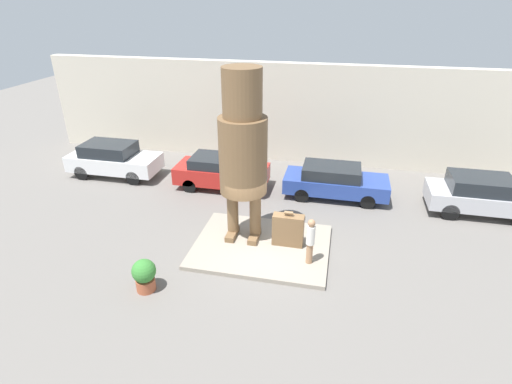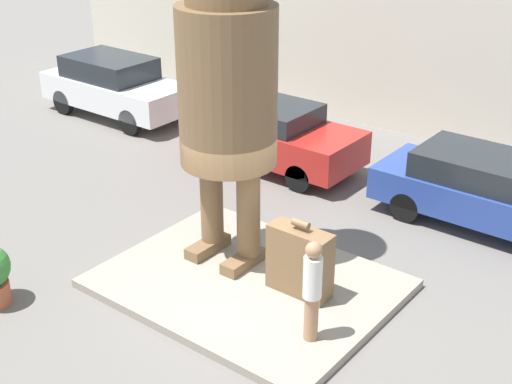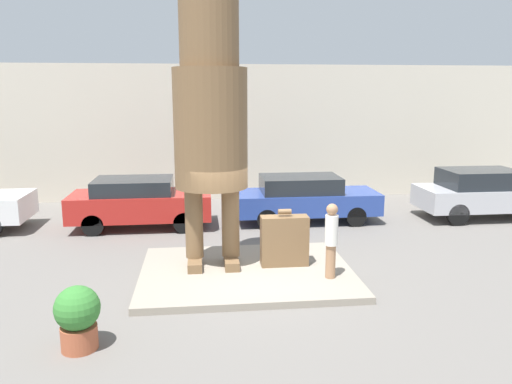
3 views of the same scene
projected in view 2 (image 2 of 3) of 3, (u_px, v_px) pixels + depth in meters
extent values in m
plane|color=slate|center=(248.00, 287.00, 12.44)|extent=(60.00, 60.00, 0.00)
cube|color=gray|center=(247.00, 283.00, 12.41)|extent=(4.84, 3.76, 0.15)
cube|color=beige|center=(470.00, 43.00, 17.66)|extent=(28.00, 0.60, 5.22)
cube|color=brown|center=(208.00, 247.00, 13.21)|extent=(0.33, 0.95, 0.21)
cube|color=brown|center=(244.00, 261.00, 12.74)|extent=(0.33, 0.95, 0.21)
cylinder|color=brown|center=(212.00, 198.00, 12.91)|extent=(0.42, 0.42, 1.67)
cylinder|color=brown|center=(248.00, 212.00, 12.44)|extent=(0.42, 0.42, 1.67)
cylinder|color=brown|center=(228.00, 87.00, 11.74)|extent=(1.67, 1.67, 2.68)
cube|color=brown|center=(300.00, 261.00, 11.78)|extent=(1.11, 0.41, 1.18)
cylinder|color=brown|center=(301.00, 224.00, 11.48)|extent=(0.31, 0.12, 0.12)
cylinder|color=#A87A56|center=(311.00, 318.00, 10.72)|extent=(0.22, 0.22, 0.75)
cylinder|color=white|center=(313.00, 277.00, 10.41)|extent=(0.28, 0.28, 0.67)
sphere|color=#A87A56|center=(314.00, 250.00, 10.22)|extent=(0.25, 0.25, 0.25)
cube|color=silver|center=(117.00, 92.00, 20.26)|extent=(4.52, 1.84, 0.76)
cube|color=#1E2328|center=(109.00, 67.00, 20.10)|extent=(2.48, 1.65, 0.59)
cylinder|color=black|center=(173.00, 107.00, 20.24)|extent=(0.71, 0.18, 0.71)
cylinder|color=black|center=(130.00, 122.00, 19.06)|extent=(0.71, 0.18, 0.71)
cylinder|color=black|center=(107.00, 89.00, 21.79)|extent=(0.71, 0.18, 0.71)
cylinder|color=black|center=(63.00, 102.00, 20.61)|extent=(0.71, 0.18, 0.71)
cube|color=#B2231E|center=(273.00, 138.00, 17.00)|extent=(4.31, 1.83, 0.78)
cube|color=#1E2328|center=(266.00, 112.00, 16.86)|extent=(2.37, 1.65, 0.45)
cylinder|color=black|center=(338.00, 156.00, 17.02)|extent=(0.64, 0.18, 0.64)
cylinder|color=black|center=(299.00, 178.00, 15.84)|extent=(0.64, 0.18, 0.64)
cylinder|color=black|center=(251.00, 132.00, 18.50)|extent=(0.64, 0.18, 0.64)
cylinder|color=black|center=(209.00, 151.00, 17.32)|extent=(0.64, 0.18, 0.64)
cube|color=#284293|center=(490.00, 197.00, 14.20)|extent=(4.59, 1.78, 0.67)
cube|color=#1E2328|center=(483.00, 167.00, 14.07)|extent=(2.52, 1.60, 0.51)
cylinder|color=black|center=(439.00, 181.00, 15.70)|extent=(0.63, 0.18, 0.63)
cylinder|color=black|center=(405.00, 207.00, 14.56)|extent=(0.63, 0.18, 0.63)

